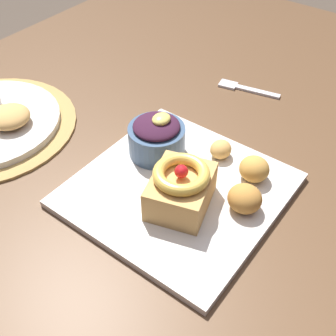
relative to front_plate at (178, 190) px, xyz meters
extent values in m
cube|color=brown|center=(0.00, 0.11, -0.03)|extent=(1.56, 1.06, 0.04)
cylinder|color=brown|center=(0.69, 0.54, -0.39)|extent=(0.07, 0.07, 0.69)
cube|color=silver|center=(0.00, 0.00, 0.00)|extent=(0.29, 0.29, 0.01)
cube|color=tan|center=(-0.03, -0.02, 0.03)|extent=(0.12, 0.11, 0.05)
torus|color=#E5BC4C|center=(-0.03, -0.02, 0.07)|extent=(0.10, 0.10, 0.02)
sphere|color=red|center=(-0.03, -0.02, 0.07)|extent=(0.02, 0.02, 0.02)
cylinder|color=#3D5675|center=(0.04, 0.08, 0.03)|extent=(0.09, 0.09, 0.05)
ellipsoid|color=#38192D|center=(0.04, 0.08, 0.06)|extent=(0.08, 0.08, 0.02)
ellipsoid|color=#EAD666|center=(0.05, 0.07, 0.07)|extent=(0.03, 0.03, 0.01)
ellipsoid|color=gold|center=(0.08, -0.08, 0.03)|extent=(0.05, 0.05, 0.04)
ellipsoid|color=tan|center=(0.10, -0.01, 0.02)|extent=(0.04, 0.03, 0.03)
ellipsoid|color=#BC7F38|center=(0.02, -0.10, 0.03)|extent=(0.05, 0.05, 0.04)
ellipsoid|color=tan|center=(-0.06, 0.33, 0.03)|extent=(0.07, 0.07, 0.03)
cube|color=silver|center=(0.32, 0.03, 0.00)|extent=(0.03, 0.09, 0.00)
cube|color=silver|center=(0.30, 0.10, 0.00)|extent=(0.03, 0.04, 0.00)
camera|label=1|loc=(-0.38, -0.26, 0.48)|focal=46.23mm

